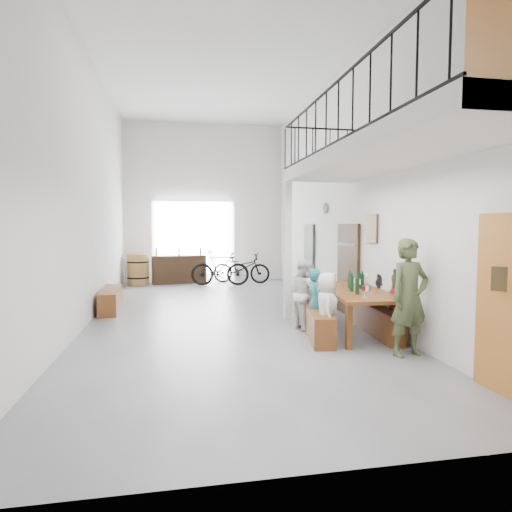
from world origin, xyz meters
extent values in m
plane|color=slate|center=(0.00, 0.00, 0.00)|extent=(12.00, 12.00, 0.00)
plane|color=silver|center=(0.00, 6.00, 2.75)|extent=(5.50, 0.00, 5.50)
plane|color=silver|center=(0.00, -6.00, 2.75)|extent=(5.50, 0.00, 5.50)
plane|color=silver|center=(-2.75, 0.00, 2.75)|extent=(0.00, 12.00, 12.00)
plane|color=silver|center=(2.75, 0.00, 2.75)|extent=(0.00, 12.00, 12.00)
plane|color=white|center=(0.00, 0.00, 5.50)|extent=(12.00, 12.00, 0.00)
cube|color=white|center=(-0.40, 5.94, 1.40)|extent=(2.80, 0.08, 2.80)
cube|color=#A76123|center=(2.70, -4.90, 1.05)|extent=(0.06, 0.95, 2.10)
cube|color=#311E10|center=(2.70, -0.30, 1.00)|extent=(0.06, 1.10, 2.00)
cube|color=#2F3A2F|center=(2.70, 2.50, 1.00)|extent=(0.06, 0.80, 2.00)
cube|color=#A76123|center=(2.70, -4.50, 4.10)|extent=(0.06, 0.90, 1.95)
cube|color=#41331A|center=(2.72, -1.40, 1.90)|extent=(0.04, 0.45, 0.55)
cylinder|color=white|center=(2.71, 1.20, 2.40)|extent=(0.04, 0.28, 0.28)
cube|color=silver|center=(2.00, -3.20, 3.00)|extent=(1.50, 5.60, 0.25)
cube|color=black|center=(1.27, -3.20, 3.98)|extent=(0.03, 5.60, 0.03)
cube|color=black|center=(1.27, -3.20, 3.15)|extent=(0.03, 5.60, 0.03)
cube|color=black|center=(2.00, -0.42, 3.98)|extent=(1.50, 0.03, 0.03)
cube|color=silver|center=(1.30, -0.45, 1.44)|extent=(0.14, 0.14, 2.88)
cube|color=brown|center=(2.20, -1.81, 0.76)|extent=(1.25, 2.57, 0.06)
cube|color=brown|center=(1.67, -2.83, 0.36)|extent=(0.09, 0.09, 0.73)
cube|color=brown|center=(2.53, -2.91, 0.36)|extent=(0.09, 0.09, 0.73)
cube|color=brown|center=(1.87, -0.70, 0.36)|extent=(0.09, 0.09, 0.73)
cube|color=brown|center=(2.73, -0.78, 0.36)|extent=(0.09, 0.09, 0.73)
cube|color=brown|center=(1.48, -1.80, 0.25)|extent=(0.75, 2.21, 0.50)
cube|color=brown|center=(2.57, -1.82, 0.25)|extent=(0.46, 2.23, 0.51)
cylinder|color=black|center=(2.02, -2.35, 0.97)|extent=(0.07, 0.07, 0.35)
cylinder|color=black|center=(2.20, -1.61, 0.97)|extent=(0.07, 0.07, 0.35)
cylinder|color=black|center=(2.39, -1.60, 0.97)|extent=(0.07, 0.07, 0.35)
cylinder|color=black|center=(2.07, -1.99, 0.97)|extent=(0.07, 0.07, 0.35)
cylinder|color=black|center=(2.37, -1.77, 0.97)|extent=(0.07, 0.07, 0.35)
cube|color=brown|center=(-2.50, 1.14, 0.25)|extent=(0.46, 1.79, 0.50)
cylinder|color=olive|center=(-2.25, 5.40, 0.52)|extent=(0.69, 0.69, 1.03)
cylinder|color=black|center=(-2.25, 5.40, 0.26)|extent=(0.70, 0.70, 0.05)
cylinder|color=black|center=(-2.25, 5.40, 0.78)|extent=(0.70, 0.70, 0.05)
cube|color=#311E10|center=(-0.92, 5.65, 0.47)|extent=(1.85, 0.73, 0.95)
cylinder|color=black|center=(-1.66, 5.55, 1.09)|extent=(0.06, 0.06, 0.28)
cylinder|color=black|center=(-0.92, 5.61, 1.09)|extent=(0.06, 0.06, 0.28)
cylinder|color=black|center=(-0.18, 5.76, 1.09)|extent=(0.06, 0.06, 0.28)
imported|color=white|center=(1.44, -2.47, 0.59)|extent=(0.53, 0.67, 1.19)
imported|color=#236674|center=(1.43, -1.92, 0.60)|extent=(0.29, 0.44, 1.20)
imported|color=white|center=(1.39, -1.35, 0.66)|extent=(0.61, 0.73, 1.33)
imported|color=#236674|center=(1.53, -1.00, 0.55)|extent=(0.44, 0.73, 1.10)
imported|color=#B21E20|center=(2.73, -2.37, 0.57)|extent=(0.33, 0.69, 1.15)
imported|color=black|center=(2.83, -1.70, 0.54)|extent=(0.71, 1.04, 1.08)
imported|color=white|center=(2.82, -1.16, 0.51)|extent=(0.41, 0.55, 1.02)
imported|color=#424C2B|center=(2.43, -3.29, 0.88)|extent=(0.71, 0.53, 1.77)
imported|color=#1D491C|center=(2.45, 0.50, 0.21)|extent=(0.39, 0.34, 0.42)
imported|color=black|center=(1.18, 5.33, 0.52)|extent=(2.08, 1.31, 1.03)
imported|color=black|center=(0.40, 4.81, 0.57)|extent=(1.96, 0.81, 1.14)
camera|label=1|loc=(-0.98, -9.10, 1.95)|focal=30.00mm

